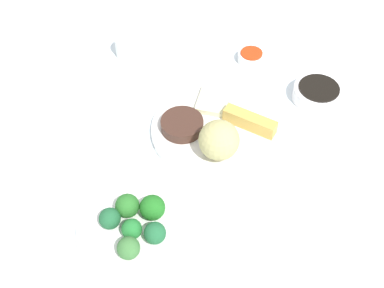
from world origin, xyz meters
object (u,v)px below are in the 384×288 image
main_plate (216,130)px  sauce_ramekin_sweet_and_sour (251,58)px  broccoli_plate (133,230)px  teacup (128,46)px  soy_sauce_bowl (318,94)px

main_plate → sauce_ramekin_sweet_and_sour: 0.25m
main_plate → broccoli_plate: (-0.25, 0.16, -0.00)m
teacup → soy_sauce_bowl: bearing=-109.9°
soy_sauce_bowl → sauce_ramekin_sweet_and_sour: size_ratio=1.71×
soy_sauce_bowl → teacup: size_ratio=1.77×
broccoli_plate → teacup: (0.51, 0.05, 0.02)m
teacup → main_plate: bearing=-141.6°
sauce_ramekin_sweet_and_sour → teacup: size_ratio=1.04×
broccoli_plate → soy_sauce_bowl: (0.35, -0.40, 0.01)m
broccoli_plate → soy_sauce_bowl: soy_sauce_bowl is taller
sauce_ramekin_sweet_and_sour → soy_sauce_bowl: bearing=-133.7°
soy_sauce_bowl → sauce_ramekin_sweet_and_sour: 0.19m
sauce_ramekin_sweet_and_sour → main_plate: bearing=158.0°
main_plate → broccoli_plate: size_ratio=1.35×
soy_sauce_bowl → sauce_ramekin_sweet_and_sour: (0.13, 0.14, -0.00)m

